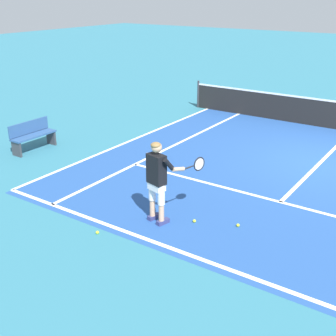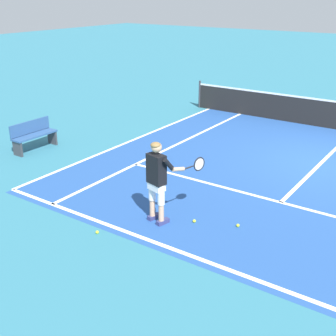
{
  "view_description": "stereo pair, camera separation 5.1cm",
  "coord_description": "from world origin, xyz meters",
  "px_view_note": "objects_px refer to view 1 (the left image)",
  "views": [
    {
      "loc": [
        2.93,
        -11.75,
        4.39
      ],
      "look_at": [
        -1.75,
        -4.88,
        1.05
      ],
      "focal_mm": 47.51,
      "sensor_mm": 36.0,
      "label": 1
    },
    {
      "loc": [
        2.98,
        -11.72,
        4.39
      ],
      "look_at": [
        -1.75,
        -4.88,
        1.05
      ],
      "focal_mm": 47.51,
      "sensor_mm": 36.0,
      "label": 2
    }
  ],
  "objects_px": {
    "tennis_ball_by_baseline": "(97,232)",
    "courtside_bench": "(32,135)",
    "tennis_player": "(158,177)",
    "tennis_ball_near_feet": "(194,221)",
    "tennis_ball_mid_court": "(238,225)"
  },
  "relations": [
    {
      "from": "tennis_player",
      "to": "courtside_bench",
      "type": "bearing_deg",
      "value": 164.86
    },
    {
      "from": "tennis_ball_by_baseline",
      "to": "tennis_ball_mid_court",
      "type": "relative_size",
      "value": 1.0
    },
    {
      "from": "tennis_player",
      "to": "tennis_ball_mid_court",
      "type": "height_order",
      "value": "tennis_player"
    },
    {
      "from": "tennis_ball_by_baseline",
      "to": "courtside_bench",
      "type": "height_order",
      "value": "courtside_bench"
    },
    {
      "from": "tennis_player",
      "to": "tennis_ball_near_feet",
      "type": "height_order",
      "value": "tennis_player"
    },
    {
      "from": "tennis_player",
      "to": "tennis_ball_by_baseline",
      "type": "relative_size",
      "value": 25.95
    },
    {
      "from": "tennis_player",
      "to": "tennis_ball_by_baseline",
      "type": "bearing_deg",
      "value": -122.67
    },
    {
      "from": "tennis_ball_near_feet",
      "to": "tennis_ball_by_baseline",
      "type": "distance_m",
      "value": 1.96
    },
    {
      "from": "tennis_player",
      "to": "courtside_bench",
      "type": "height_order",
      "value": "tennis_player"
    },
    {
      "from": "tennis_ball_by_baseline",
      "to": "courtside_bench",
      "type": "relative_size",
      "value": 0.05
    },
    {
      "from": "courtside_bench",
      "to": "tennis_ball_by_baseline",
      "type": "bearing_deg",
      "value": -27.75
    },
    {
      "from": "tennis_ball_by_baseline",
      "to": "courtside_bench",
      "type": "xyz_separation_m",
      "value": [
        -4.91,
        2.58,
        0.42
      ]
    },
    {
      "from": "tennis_ball_near_feet",
      "to": "tennis_player",
      "type": "bearing_deg",
      "value": -148.74
    },
    {
      "from": "tennis_ball_near_feet",
      "to": "courtside_bench",
      "type": "xyz_separation_m",
      "value": [
        -6.22,
        1.13,
        0.42
      ]
    },
    {
      "from": "tennis_ball_near_feet",
      "to": "tennis_ball_mid_court",
      "type": "relative_size",
      "value": 1.0
    }
  ]
}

